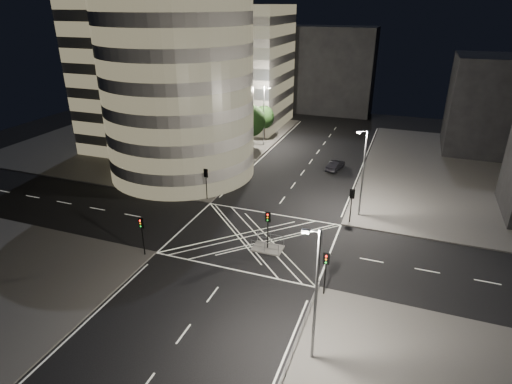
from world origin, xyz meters
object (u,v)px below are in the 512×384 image
at_px(street_lamp_left_near, 219,145).
at_px(street_lamp_left_far, 264,114).
at_px(street_lamp_right_near, 315,293).
at_px(sedan, 335,165).
at_px(traffic_signal_nl, 142,229).
at_px(traffic_signal_island, 268,223).
at_px(traffic_signal_fl, 206,178).
at_px(traffic_signal_fr, 352,200).
at_px(traffic_signal_nr, 326,266).
at_px(street_lamp_right_far, 363,171).
at_px(central_island, 268,248).

height_order(street_lamp_left_near, street_lamp_left_far, same).
bearing_deg(street_lamp_right_near, street_lamp_left_near, 125.97).
bearing_deg(sedan, street_lamp_right_near, 109.03).
bearing_deg(street_lamp_right_near, traffic_signal_nl, 158.45).
bearing_deg(traffic_signal_island, traffic_signal_fl, 142.46).
bearing_deg(traffic_signal_fr, traffic_signal_nr, -90.00).
height_order(traffic_signal_fr, street_lamp_left_near, street_lamp_left_near).
relative_size(traffic_signal_island, street_lamp_right_far, 0.40).
bearing_deg(traffic_signal_fl, sedan, 50.98).
xyz_separation_m(traffic_signal_island, street_lamp_left_near, (-11.44, 13.50, 2.63)).
bearing_deg(central_island, traffic_signal_nl, -153.86).
bearing_deg(traffic_signal_nl, traffic_signal_island, 26.14).
bearing_deg(traffic_signal_nl, sedan, 66.33).
distance_m(traffic_signal_fl, traffic_signal_island, 13.62).
height_order(central_island, traffic_signal_fl, traffic_signal_fl).
bearing_deg(traffic_signal_fr, street_lamp_left_far, 128.17).
distance_m(traffic_signal_fr, traffic_signal_island, 10.73).
bearing_deg(street_lamp_right_near, central_island, 120.75).
bearing_deg(traffic_signal_nl, street_lamp_left_far, 90.99).
distance_m(traffic_signal_island, street_lamp_left_far, 33.61).
height_order(traffic_signal_nr, street_lamp_left_near, street_lamp_left_near).
height_order(traffic_signal_fl, street_lamp_left_near, street_lamp_left_near).
xyz_separation_m(traffic_signal_nr, street_lamp_right_far, (0.64, 15.80, 2.63)).
height_order(central_island, street_lamp_right_near, street_lamp_right_near).
bearing_deg(traffic_signal_fr, sedan, 106.07).
height_order(traffic_signal_nr, sedan, traffic_signal_nr).
bearing_deg(central_island, street_lamp_left_far, 109.95).
bearing_deg(central_island, street_lamp_right_far, 54.70).
bearing_deg(central_island, traffic_signal_nr, -37.93).
distance_m(central_island, street_lamp_left_far, 33.95).
relative_size(street_lamp_left_near, sedan, 2.37).
height_order(traffic_signal_fr, street_lamp_right_near, street_lamp_right_near).
height_order(traffic_signal_island, sedan, traffic_signal_island).
bearing_deg(traffic_signal_island, street_lamp_left_far, 109.95).
xyz_separation_m(traffic_signal_nl, sedan, (12.98, 29.62, -2.22)).
distance_m(central_island, street_lamp_right_far, 13.98).
height_order(traffic_signal_fl, traffic_signal_nr, same).
bearing_deg(traffic_signal_fr, traffic_signal_fl, 180.00).
relative_size(traffic_signal_nl, sedan, 0.95).
relative_size(traffic_signal_fl, traffic_signal_nr, 1.00).
distance_m(traffic_signal_nl, sedan, 32.42).
bearing_deg(street_lamp_left_far, sedan, -27.79).
distance_m(traffic_signal_fr, traffic_signal_nr, 13.60).
bearing_deg(street_lamp_right_far, sedan, 110.80).
bearing_deg(traffic_signal_nl, traffic_signal_nr, 0.00).
bearing_deg(traffic_signal_island, street_lamp_right_near, -59.25).
bearing_deg(street_lamp_left_near, traffic_signal_nr, -45.87).
xyz_separation_m(traffic_signal_nl, street_lamp_left_near, (-0.64, 18.80, 2.63)).
xyz_separation_m(central_island, traffic_signal_island, (0.00, 0.00, 2.84)).
relative_size(traffic_signal_nl, street_lamp_right_near, 0.40).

